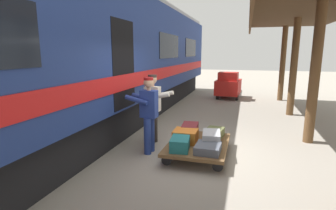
{
  "coord_description": "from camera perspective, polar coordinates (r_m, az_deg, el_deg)",
  "views": [
    {
      "loc": [
        -0.91,
        5.59,
        2.23
      ],
      "look_at": [
        0.63,
        0.39,
        1.15
      ],
      "focal_mm": 28.36,
      "sensor_mm": 36.0,
      "label": 1
    }
  ],
  "objects": [
    {
      "name": "suitcase_gray_aluminum",
      "position": [
        5.83,
        9.29,
        -7.04
      ],
      "size": [
        0.44,
        0.64,
        0.27
      ],
      "primitive_type": "cube",
      "rotation": [
        0.0,
        0.0,
        0.12
      ],
      "color": "#9EA0A5",
      "rests_on": "luggage_cart"
    },
    {
      "name": "suitcase_olive_duffel",
      "position": [
        6.3,
        9.85,
        -6.0
      ],
      "size": [
        0.45,
        0.64,
        0.2
      ],
      "primitive_type": "cube",
      "rotation": [
        0.0,
        0.0,
        -0.13
      ],
      "color": "brown",
      "rests_on": "luggage_cart"
    },
    {
      "name": "porter_in_overalls",
      "position": [
        5.87,
        -4.28,
        -1.62
      ],
      "size": [
        0.68,
        0.45,
        1.7
      ],
      "color": "navy",
      "rests_on": "ground_plane"
    },
    {
      "name": "suitcase_slate_roller",
      "position": [
        5.39,
        8.6,
        -9.18
      ],
      "size": [
        0.49,
        0.58,
        0.16
      ],
      "primitive_type": "cube",
      "rotation": [
        0.0,
        0.0,
        -0.02
      ],
      "color": "#4C515B",
      "rests_on": "luggage_cart"
    },
    {
      "name": "train_car",
      "position": [
        7.0,
        -20.74,
        9.15
      ],
      "size": [
        3.02,
        21.54,
        4.0
      ],
      "color": "navy",
      "rests_on": "ground_plane"
    },
    {
      "name": "ground_plane",
      "position": [
        6.09,
        6.83,
        -10.32
      ],
      "size": [
        60.0,
        60.0,
        0.0
      ],
      "primitive_type": "plane",
      "color": "gray"
    },
    {
      "name": "porter_by_door",
      "position": [
        6.48,
        -3.14,
        -0.38
      ],
      "size": [
        0.68,
        0.44,
        1.7
      ],
      "color": "#332D28",
      "rests_on": "ground_plane"
    },
    {
      "name": "baggage_tug",
      "position": [
        13.43,
        12.82,
        4.1
      ],
      "size": [
        1.23,
        1.78,
        1.3
      ],
      "color": "#B21E19",
      "rests_on": "ground_plane"
    },
    {
      "name": "suitcase_teal_softside",
      "position": [
        5.47,
        2.63,
        -8.24
      ],
      "size": [
        0.44,
        0.63,
        0.25
      ],
      "primitive_type": "cube",
      "rotation": [
        0.0,
        0.0,
        0.12
      ],
      "color": "#1E666B",
      "rests_on": "luggage_cart"
    },
    {
      "name": "luggage_cart",
      "position": [
        5.92,
        6.47,
        -8.47
      ],
      "size": [
        1.27,
        1.78,
        0.28
      ],
      "color": "brown",
      "rests_on": "ground_plane"
    },
    {
      "name": "suitcase_maroon_trunk",
      "position": [
        6.38,
        4.75,
        -5.31
      ],
      "size": [
        0.42,
        0.62,
        0.27
      ],
      "primitive_type": "cube",
      "rotation": [
        0.0,
        0.0,
        0.1
      ],
      "color": "maroon",
      "rests_on": "luggage_cart"
    },
    {
      "name": "suitcase_orange_carryall",
      "position": [
        5.92,
        3.77,
        -6.64
      ],
      "size": [
        0.52,
        0.5,
        0.27
      ],
      "primitive_type": "cube",
      "rotation": [
        0.0,
        0.0,
        0.01
      ],
      "color": "#CC6B23",
      "rests_on": "luggage_cart"
    }
  ]
}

